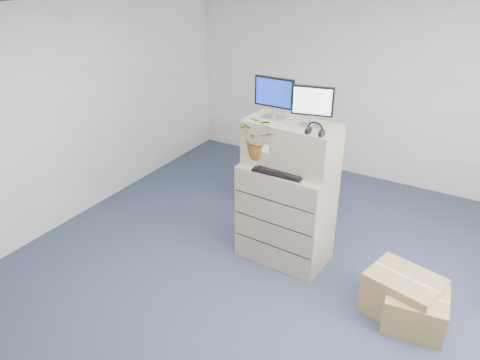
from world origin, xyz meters
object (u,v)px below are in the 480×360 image
at_px(water_bottle, 295,155).
at_px(office_chair, 281,171).
at_px(potted_plant, 261,142).
at_px(filing_cabinet_lower, 286,213).
at_px(keyboard, 279,172).
at_px(monitor_left, 274,96).
at_px(monitor_right, 312,104).

distance_m(water_bottle, office_chair, 1.72).
bearing_deg(potted_plant, filing_cabinet_lower, 15.59).
xyz_separation_m(keyboard, potted_plant, (-0.27, 0.09, 0.26)).
distance_m(keyboard, potted_plant, 0.38).
bearing_deg(monitor_left, water_bottle, -11.03).
bearing_deg(keyboard, filing_cabinet_lower, 82.44).
xyz_separation_m(keyboard, water_bottle, (0.09, 0.19, 0.14)).
xyz_separation_m(monitor_left, office_chair, (-0.45, 1.20, -1.49)).
distance_m(filing_cabinet_lower, monitor_right, 1.33).
xyz_separation_m(monitor_right, office_chair, (-0.89, 1.23, -1.47)).
bearing_deg(potted_plant, monitor_right, 15.35).
height_order(water_bottle, office_chair, water_bottle).
distance_m(monitor_right, office_chair, 2.12).
relative_size(potted_plant, office_chair, 0.64).
xyz_separation_m(filing_cabinet_lower, keyboard, (-0.02, -0.17, 0.60)).
distance_m(filing_cabinet_lower, potted_plant, 0.90).
xyz_separation_m(filing_cabinet_lower, monitor_right, (0.21, 0.06, 1.31)).
relative_size(filing_cabinet_lower, water_bottle, 3.69).
relative_size(monitor_right, potted_plant, 0.78).
xyz_separation_m(filing_cabinet_lower, water_bottle, (0.07, 0.02, 0.74)).
relative_size(keyboard, office_chair, 0.66).
distance_m(monitor_left, keyboard, 0.80).
distance_m(filing_cabinet_lower, keyboard, 0.62).
bearing_deg(filing_cabinet_lower, potted_plant, -161.74).
height_order(monitor_left, potted_plant, monitor_left).
height_order(monitor_left, water_bottle, monitor_left).
xyz_separation_m(monitor_right, potted_plant, (-0.50, -0.14, -0.46)).
distance_m(water_bottle, potted_plant, 0.39).
bearing_deg(water_bottle, filing_cabinet_lower, -161.76).
relative_size(monitor_right, keyboard, 0.75).
xyz_separation_m(monitor_left, keyboard, (0.22, -0.25, -0.73)).
bearing_deg(monitor_left, potted_plant, -108.04).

